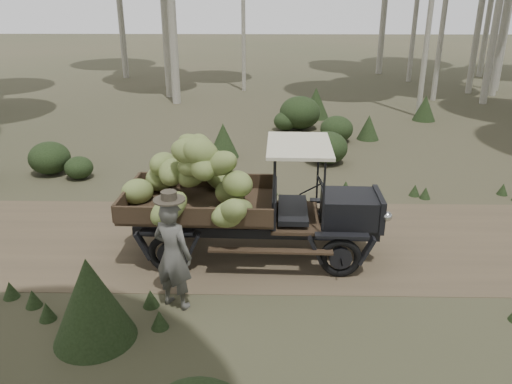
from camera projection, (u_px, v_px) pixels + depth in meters
ground at (336, 241)px, 10.18m from camera, size 120.00×120.00×0.00m
dirt_track at (336, 241)px, 10.18m from camera, size 70.00×4.00×0.01m
banana_truck at (224, 186)px, 9.23m from camera, size 5.11×2.52×2.44m
farmer at (173, 254)px, 7.75m from camera, size 0.79×0.68×1.98m
undergrowth at (324, 198)px, 10.99m from camera, size 21.19×19.57×1.32m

